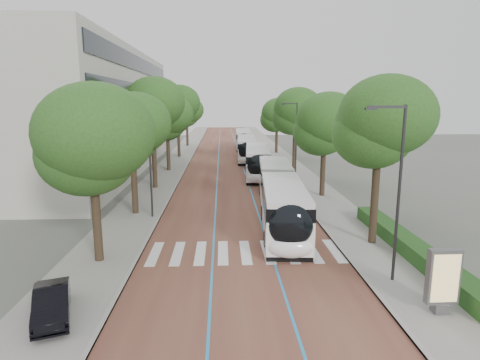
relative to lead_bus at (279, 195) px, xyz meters
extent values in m
plane|color=#51544C|center=(-3.02, -7.79, -1.63)|extent=(160.00, 160.00, 0.00)
cube|color=brown|center=(-3.02, 32.21, -1.62)|extent=(11.00, 140.00, 0.02)
cube|color=gray|center=(-10.52, 32.21, -1.57)|extent=(4.00, 140.00, 0.12)
cube|color=gray|center=(4.48, 32.21, -1.57)|extent=(4.00, 140.00, 0.12)
cube|color=gray|center=(-8.62, 32.21, -1.57)|extent=(0.20, 140.00, 0.14)
cube|color=gray|center=(2.58, 32.21, -1.57)|extent=(0.20, 140.00, 0.14)
cube|color=silver|center=(-7.82, -6.79, -1.60)|extent=(0.55, 3.60, 0.01)
cube|color=silver|center=(-6.57, -6.79, -1.60)|extent=(0.55, 3.60, 0.01)
cube|color=silver|center=(-5.32, -6.79, -1.60)|extent=(0.55, 3.60, 0.01)
cube|color=silver|center=(-4.07, -6.79, -1.60)|extent=(0.55, 3.60, 0.01)
cube|color=silver|center=(-2.82, -6.79, -1.60)|extent=(0.55, 3.60, 0.01)
cube|color=silver|center=(-1.57, -6.79, -1.60)|extent=(0.55, 3.60, 0.01)
cube|color=silver|center=(-0.32, -6.79, -1.60)|extent=(0.55, 3.60, 0.01)
cube|color=silver|center=(0.93, -6.79, -1.60)|extent=(0.55, 3.60, 0.01)
cube|color=silver|center=(2.18, -6.79, -1.60)|extent=(0.55, 3.60, 0.01)
cube|color=#2581BD|center=(-4.62, 32.21, -1.60)|extent=(0.12, 126.00, 0.01)
cube|color=#2581BD|center=(-1.42, 32.21, -1.60)|extent=(0.12, 126.00, 0.01)
cube|color=beige|center=(-22.52, 20.21, 5.37)|extent=(18.00, 40.00, 14.00)
cube|color=black|center=(-13.47, 20.21, 1.37)|extent=(0.12, 38.00, 1.60)
cube|color=black|center=(-13.47, 20.21, 4.57)|extent=(0.12, 38.00, 1.60)
cube|color=black|center=(-13.47, 20.21, 7.77)|extent=(0.12, 38.00, 1.60)
cube|color=black|center=(-13.47, 20.21, 10.77)|extent=(0.12, 38.00, 1.60)
cube|color=#1E4718|center=(6.08, -7.79, -1.11)|extent=(1.20, 14.00, 0.80)
cylinder|color=#28282A|center=(3.78, -10.79, 2.49)|extent=(0.14, 0.14, 8.00)
cube|color=#28282A|center=(2.98, -10.79, 6.39)|extent=(1.70, 0.12, 0.12)
cube|color=#28282A|center=(2.28, -10.79, 6.31)|extent=(0.50, 0.20, 0.10)
cylinder|color=#28282A|center=(3.78, 14.21, 2.49)|extent=(0.14, 0.14, 8.00)
cube|color=#28282A|center=(2.98, 14.21, 6.39)|extent=(1.70, 0.12, 0.12)
cube|color=#28282A|center=(2.28, 14.21, 6.31)|extent=(0.50, 0.20, 0.10)
cylinder|color=#28282A|center=(-9.12, 0.21, 2.49)|extent=(0.14, 0.14, 8.00)
cylinder|color=black|center=(-10.52, -7.79, 0.55)|extent=(0.44, 0.44, 4.36)
ellipsoid|color=#1F4E19|center=(-10.52, -7.79, 4.52)|extent=(5.80, 5.80, 4.93)
cylinder|color=black|center=(-10.52, 1.21, 0.55)|extent=(0.44, 0.44, 4.36)
ellipsoid|color=#1F4E19|center=(-10.52, 1.21, 4.51)|extent=(5.18, 5.18, 4.40)
cylinder|color=black|center=(-10.52, 10.21, 1.06)|extent=(0.44, 0.44, 5.37)
ellipsoid|color=#1F4E19|center=(-10.52, 10.21, 5.94)|extent=(5.55, 5.55, 4.72)
cylinder|color=black|center=(-10.52, 20.21, 0.56)|extent=(0.44, 0.44, 4.38)
ellipsoid|color=#1F4E19|center=(-10.52, 20.21, 4.54)|extent=(5.70, 5.70, 4.85)
cylinder|color=black|center=(-10.52, 32.21, 1.03)|extent=(0.44, 0.44, 5.32)
ellipsoid|color=#1F4E19|center=(-10.52, 32.21, 5.86)|extent=(6.03, 6.03, 5.12)
cylinder|color=black|center=(-10.52, 47.21, 0.54)|extent=(0.44, 0.44, 4.34)
ellipsoid|color=#1F4E19|center=(-10.52, 47.21, 4.48)|extent=(5.69, 5.69, 4.84)
cylinder|color=black|center=(4.68, -5.79, 0.82)|extent=(0.44, 0.44, 4.89)
ellipsoid|color=#1F4E19|center=(4.68, -5.79, 5.27)|extent=(5.28, 5.28, 4.48)
cylinder|color=black|center=(4.68, 6.21, 0.54)|extent=(0.44, 0.44, 4.34)
ellipsoid|color=#1F4E19|center=(4.68, 6.21, 4.49)|extent=(5.55, 5.55, 4.72)
cylinder|color=black|center=(4.68, 20.21, 0.80)|extent=(0.44, 0.44, 4.86)
ellipsoid|color=#1F4E19|center=(4.68, 20.21, 5.22)|extent=(5.83, 5.83, 4.96)
cylinder|color=black|center=(4.68, 36.21, 0.46)|extent=(0.44, 0.44, 4.18)
ellipsoid|color=#1F4E19|center=(4.68, 36.21, 4.26)|extent=(5.57, 5.57, 4.73)
cylinder|color=black|center=(0.09, 1.30, 0.15)|extent=(2.36, 1.06, 2.30)
cube|color=white|center=(-0.28, -3.82, -0.37)|extent=(3.17, 9.52, 1.82)
cube|color=black|center=(-0.28, -3.82, 0.77)|extent=(3.19, 9.33, 0.97)
cube|color=silver|center=(-0.28, -3.82, 1.42)|extent=(3.10, 9.33, 0.31)
cube|color=black|center=(-0.28, -3.82, -1.45)|extent=(3.09, 9.14, 0.35)
cube|color=white|center=(0.41, 5.61, -0.37)|extent=(3.05, 7.90, 1.82)
cube|color=black|center=(0.41, 5.61, 0.77)|extent=(3.08, 7.75, 0.97)
cube|color=silver|center=(0.41, 5.61, 1.42)|extent=(2.99, 7.74, 0.31)
cube|color=black|center=(0.41, 5.61, -1.45)|extent=(2.98, 7.59, 0.35)
ellipsoid|color=black|center=(-0.60, -8.34, 0.38)|extent=(2.42, 1.27, 2.28)
ellipsoid|color=white|center=(-0.61, -8.39, -0.76)|extent=(2.42, 1.17, 1.14)
cylinder|color=black|center=(-1.57, -6.01, -1.13)|extent=(0.37, 1.02, 1.00)
cylinder|color=black|center=(0.69, -6.18, -1.13)|extent=(0.37, 1.02, 1.00)
cylinder|color=black|center=(-0.60, 7.35, -1.13)|extent=(0.37, 1.02, 1.00)
cylinder|color=black|center=(1.65, 7.19, -1.13)|extent=(0.37, 1.02, 1.00)
cylinder|color=black|center=(-1.18, -0.67, -1.13)|extent=(0.37, 1.02, 1.00)
cylinder|color=black|center=(1.07, -0.83, -1.13)|extent=(0.37, 1.02, 1.00)
cube|color=white|center=(-0.12, 16.73, -0.37)|extent=(3.26, 12.13, 1.82)
cube|color=black|center=(-0.12, 16.73, 0.77)|extent=(3.28, 11.90, 0.97)
cube|color=silver|center=(-0.12, 16.73, 1.42)|extent=(3.19, 11.89, 0.31)
cube|color=black|center=(-0.12, 16.73, -1.45)|extent=(3.18, 11.65, 0.35)
ellipsoid|color=black|center=(-0.49, 10.90, 0.38)|extent=(2.42, 1.25, 2.28)
ellipsoid|color=white|center=(-0.49, 10.85, -0.76)|extent=(2.41, 1.15, 1.14)
cylinder|color=black|center=(-1.47, 13.21, -1.13)|extent=(0.36, 1.02, 1.00)
cylinder|color=black|center=(0.78, 13.07, -1.13)|extent=(0.36, 1.02, 1.00)
cylinder|color=black|center=(-1.00, 20.60, -1.13)|extent=(0.36, 1.02, 1.00)
cylinder|color=black|center=(1.25, 20.45, -1.13)|extent=(0.36, 1.02, 1.00)
cube|color=white|center=(-0.60, 29.14, -0.37)|extent=(2.97, 12.09, 1.82)
cube|color=black|center=(-0.60, 29.14, 0.77)|extent=(3.00, 11.85, 0.97)
cube|color=silver|center=(-0.60, 29.14, 1.42)|extent=(2.91, 11.85, 0.31)
cube|color=black|center=(-0.60, 29.14, -1.45)|extent=(2.90, 11.61, 0.35)
ellipsoid|color=black|center=(-0.83, 23.30, 0.38)|extent=(2.39, 1.19, 2.28)
ellipsoid|color=white|center=(-0.83, 23.25, -0.76)|extent=(2.39, 1.09, 1.14)
cylinder|color=black|center=(-1.87, 25.59, -1.13)|extent=(0.34, 1.01, 1.00)
cylinder|color=black|center=(0.39, 25.50, -1.13)|extent=(0.34, 1.01, 1.00)
cylinder|color=black|center=(-1.58, 32.98, -1.13)|extent=(0.34, 1.01, 1.00)
cylinder|color=black|center=(0.68, 32.90, -1.13)|extent=(0.34, 1.01, 1.00)
cube|color=white|center=(-0.31, 43.30, -0.37)|extent=(2.83, 12.06, 1.82)
cube|color=black|center=(-0.31, 43.30, 0.77)|extent=(2.86, 11.82, 0.97)
cube|color=silver|center=(-0.31, 43.30, 1.42)|extent=(2.77, 11.82, 0.31)
cube|color=black|center=(-0.31, 43.30, -1.45)|extent=(2.76, 11.58, 0.35)
ellipsoid|color=black|center=(-0.47, 37.45, 0.38)|extent=(2.38, 1.16, 2.28)
ellipsoid|color=white|center=(-0.47, 37.40, -0.76)|extent=(2.38, 1.06, 1.14)
cylinder|color=black|center=(-1.53, 39.73, -1.13)|extent=(0.33, 1.01, 1.00)
cylinder|color=black|center=(0.73, 39.67, -1.13)|extent=(0.33, 1.01, 1.00)
cylinder|color=black|center=(-1.33, 47.13, -1.13)|extent=(0.33, 1.01, 1.00)
cylinder|color=black|center=(0.93, 47.07, -1.13)|extent=(0.33, 1.01, 1.00)
cube|color=#59595B|center=(4.40, -13.77, -1.31)|extent=(0.59, 0.49, 0.39)
cube|color=#59595B|center=(4.40, -13.77, -0.01)|extent=(1.26, 0.36, 2.22)
cube|color=tan|center=(4.41, -13.95, -0.01)|extent=(1.06, 0.03, 1.93)
imported|color=black|center=(-10.60, -13.49, -0.92)|extent=(2.39, 3.80, 1.18)
camera|label=1|loc=(-4.07, -27.82, 6.62)|focal=30.00mm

